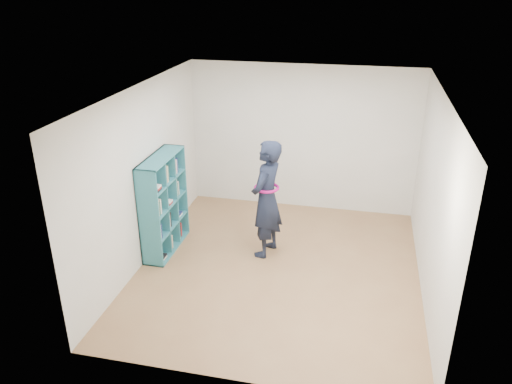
# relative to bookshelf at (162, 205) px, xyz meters

# --- Properties ---
(floor) EXTENTS (4.50, 4.50, 0.00)m
(floor) POSITION_rel_bookshelf_xyz_m (1.85, -0.23, -0.74)
(floor) COLOR #8B613F
(floor) RESTS_ON ground
(ceiling) EXTENTS (4.50, 4.50, 0.00)m
(ceiling) POSITION_rel_bookshelf_xyz_m (1.85, -0.23, 1.86)
(ceiling) COLOR white
(ceiling) RESTS_ON wall_back
(wall_left) EXTENTS (0.02, 4.50, 2.60)m
(wall_left) POSITION_rel_bookshelf_xyz_m (-0.15, -0.23, 0.56)
(wall_left) COLOR beige
(wall_left) RESTS_ON floor
(wall_right) EXTENTS (0.02, 4.50, 2.60)m
(wall_right) POSITION_rel_bookshelf_xyz_m (3.85, -0.23, 0.56)
(wall_right) COLOR beige
(wall_right) RESTS_ON floor
(wall_back) EXTENTS (4.00, 0.02, 2.60)m
(wall_back) POSITION_rel_bookshelf_xyz_m (1.85, 2.02, 0.56)
(wall_back) COLOR beige
(wall_back) RESTS_ON floor
(wall_front) EXTENTS (4.00, 0.02, 2.60)m
(wall_front) POSITION_rel_bookshelf_xyz_m (1.85, -2.48, 0.56)
(wall_front) COLOR beige
(wall_front) RESTS_ON floor
(bookshelf) EXTENTS (0.33, 1.14, 1.52)m
(bookshelf) POSITION_rel_bookshelf_xyz_m (0.00, 0.00, 0.00)
(bookshelf) COLOR #296F81
(bookshelf) RESTS_ON floor
(person) EXTENTS (0.58, 0.75, 1.82)m
(person) POSITION_rel_bookshelf_xyz_m (1.58, 0.20, 0.17)
(person) COLOR black
(person) RESTS_ON floor
(smartphone) EXTENTS (0.02, 0.10, 0.13)m
(smartphone) POSITION_rel_bookshelf_xyz_m (1.45, 0.33, 0.29)
(smartphone) COLOR silver
(smartphone) RESTS_ON person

